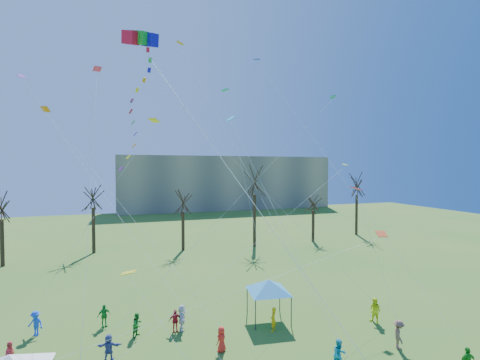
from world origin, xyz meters
name	(u,v)px	position (x,y,z in m)	size (l,w,h in m)	color
distant_building	(226,182)	(22.00, 82.00, 7.50)	(60.00, 14.00, 15.00)	gray
bare_tree_row	(202,198)	(5.32, 35.71, 7.27)	(69.98, 9.47, 12.05)	black
big_box_kite	(142,110)	(-3.97, 7.60, 14.90)	(5.50, 7.33, 22.82)	red
canopy_tent_blue	(268,286)	(5.33, 11.32, 2.65)	(4.15, 4.15, 3.13)	#3F3F44
festival_crowd	(192,354)	(-1.33, 6.96, 0.86)	(25.82, 15.14, 1.86)	red
small_kites_aloft	(194,135)	(-0.13, 12.38, 14.10)	(28.88, 19.07, 35.01)	orange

